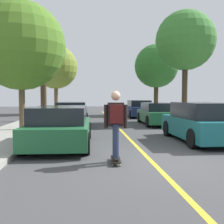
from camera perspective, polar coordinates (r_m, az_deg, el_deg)
ground at (r=7.02m, az=8.31°, el=-10.28°), size 80.00×80.00×0.00m
center_line at (r=10.88m, az=3.40°, el=-5.42°), size 0.12×39.20×0.01m
parked_car_left_nearest at (r=9.16m, az=-10.83°, el=-2.98°), size 2.05×4.41×1.32m
parked_car_left_near at (r=15.09m, az=-8.57°, el=-0.51°), size 1.85×4.04×1.35m
parked_car_right_nearest at (r=10.38m, az=18.22°, el=-2.09°), size 1.83×4.17×1.43m
parked_car_right_near at (r=16.17m, az=9.62°, el=-0.38°), size 1.99×4.41×1.28m
parked_car_right_far at (r=21.88m, az=5.72°, el=0.66°), size 1.94×4.07×1.36m
street_tree_left_nearest at (r=13.32m, az=-18.75°, el=13.11°), size 4.06×4.06×5.86m
street_tree_left_near at (r=19.35m, az=-14.44°, el=12.37°), size 3.11×3.11×6.22m
street_tree_left_far at (r=26.46m, az=-11.84°, el=9.27°), size 4.13×4.13×6.40m
street_tree_right_nearest at (r=18.42m, az=15.29°, el=14.34°), size 3.81×3.81×7.02m
street_tree_right_near at (r=25.24m, az=9.37°, el=9.55°), size 3.97×3.97×6.31m
skateboard at (r=6.77m, az=0.79°, el=-10.00°), size 0.27×0.85×0.10m
skateboarder at (r=6.58m, az=0.81°, el=-1.87°), size 0.58×0.70×1.67m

